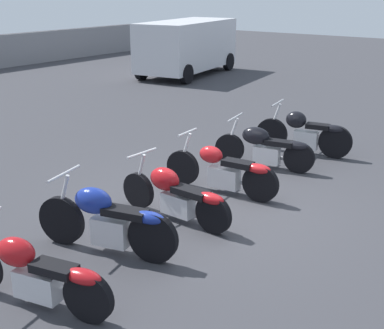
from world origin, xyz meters
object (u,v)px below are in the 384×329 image
(motorcycle_slot_3, at_px, (223,171))
(parked_van, at_px, (187,45))
(motorcycle_slot_5, at_px, (304,133))
(motorcycle_slot_4, at_px, (265,147))
(motorcycle_slot_0, at_px, (34,273))
(motorcycle_slot_2, at_px, (176,194))
(motorcycle_slot_1, at_px, (107,220))

(motorcycle_slot_3, height_order, parked_van, parked_van)
(motorcycle_slot_3, height_order, motorcycle_slot_5, motorcycle_slot_5)
(motorcycle_slot_4, height_order, motorcycle_slot_5, motorcycle_slot_5)
(motorcycle_slot_3, xyz_separation_m, motorcycle_slot_4, (1.59, 0.09, 0.01))
(motorcycle_slot_3, xyz_separation_m, parked_van, (9.70, 8.10, 0.75))
(motorcycle_slot_0, xyz_separation_m, motorcycle_slot_4, (5.63, 0.30, 0.01))
(motorcycle_slot_5, bearing_deg, motorcycle_slot_4, 160.89)
(motorcycle_slot_3, bearing_deg, motorcycle_slot_2, 177.26)
(motorcycle_slot_4, distance_m, motorcycle_slot_5, 1.30)
(motorcycle_slot_1, height_order, motorcycle_slot_3, motorcycle_slot_1)
(motorcycle_slot_2, xyz_separation_m, motorcycle_slot_3, (1.34, 0.04, -0.01))
(motorcycle_slot_4, bearing_deg, motorcycle_slot_5, -20.09)
(motorcycle_slot_1, xyz_separation_m, motorcycle_slot_3, (2.68, -0.04, -0.06))
(motorcycle_slot_2, relative_size, motorcycle_slot_3, 0.97)
(motorcycle_slot_3, distance_m, motorcycle_slot_5, 2.88)
(motorcycle_slot_1, distance_m, motorcycle_slot_5, 5.56)
(motorcycle_slot_1, xyz_separation_m, motorcycle_slot_4, (4.27, 0.05, -0.05))
(motorcycle_slot_0, height_order, motorcycle_slot_3, motorcycle_slot_3)
(motorcycle_slot_3, relative_size, parked_van, 0.42)
(motorcycle_slot_0, relative_size, motorcycle_slot_5, 1.01)
(motorcycle_slot_1, xyz_separation_m, parked_van, (12.38, 8.06, 0.68))
(motorcycle_slot_5, distance_m, parked_van, 10.70)
(motorcycle_slot_0, distance_m, motorcycle_slot_4, 5.64)
(motorcycle_slot_4, bearing_deg, motorcycle_slot_1, 169.84)
(motorcycle_slot_1, relative_size, motorcycle_slot_5, 1.00)
(motorcycle_slot_1, xyz_separation_m, motorcycle_slot_5, (5.56, -0.16, -0.01))
(motorcycle_slot_3, bearing_deg, motorcycle_slot_5, -6.85)
(motorcycle_slot_0, distance_m, motorcycle_slot_3, 4.04)
(motorcycle_slot_4, xyz_separation_m, motorcycle_slot_5, (1.29, -0.21, 0.03))
(motorcycle_slot_2, height_order, motorcycle_slot_3, motorcycle_slot_3)
(motorcycle_slot_3, relative_size, motorcycle_slot_5, 1.05)
(motorcycle_slot_0, height_order, parked_van, parked_van)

